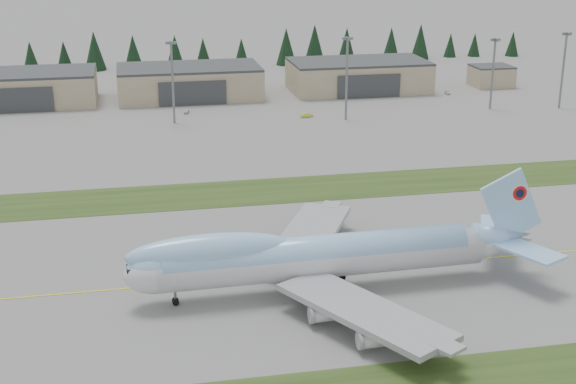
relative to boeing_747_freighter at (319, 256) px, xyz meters
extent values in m
plane|color=slate|center=(7.01, 6.81, -6.16)|extent=(7000.00, 7000.00, 0.00)
cube|color=#2A4016|center=(7.01, 51.81, -6.16)|extent=(400.00, 18.00, 0.08)
cube|color=yellow|center=(7.01, 6.81, -6.16)|extent=(400.00, 0.40, 0.02)
cylinder|color=silver|center=(0.71, 0.02, -0.60)|extent=(53.80, 7.43, 6.23)
cylinder|color=#99CAFA|center=(-0.25, -0.01, 0.55)|extent=(49.96, 6.86, 5.75)
ellipsoid|color=silver|center=(-26.13, -0.58, -0.60)|extent=(10.11, 6.45, 6.23)
ellipsoid|color=#99CAFA|center=(-26.13, -0.58, 0.55)|extent=(8.45, 5.47, 5.28)
ellipsoid|color=#99CAFA|center=(-17.50, -0.39, 2.37)|extent=(26.57, 5.88, 5.75)
cube|color=#0C1433|center=(-29.48, -0.66, 0.64)|extent=(2.11, 2.54, 1.24)
cone|color=silver|center=(32.33, 0.72, -0.60)|extent=(11.64, 6.36, 6.11)
cone|color=#99CAFA|center=(32.33, 0.72, 0.55)|extent=(10.67, 5.79, 5.56)
cube|color=#99CAFA|center=(33.29, 0.74, 5.91)|extent=(11.62, 0.83, 13.23)
cylinder|color=silver|center=(34.43, 1.15, 8.21)|extent=(3.45, 0.27, 3.45)
cylinder|color=red|center=(34.43, 1.25, 8.21)|extent=(2.50, 0.25, 2.49)
cylinder|color=#0C1433|center=(34.43, 1.34, 8.21)|extent=(1.44, 0.22, 1.44)
cube|color=#99CAFA|center=(34.12, 6.51, -0.03)|extent=(9.51, 11.97, 0.44)
cube|color=#99CAFA|center=(34.37, -4.99, -0.03)|extent=(9.82, 12.00, 0.44)
cube|color=#96989E|center=(2.27, 15.87, -2.33)|extent=(21.06, 29.78, 0.96)
cube|color=#96989E|center=(2.97, -15.75, -2.33)|extent=(22.01, 29.54, 0.96)
cylinder|color=silver|center=(-2.05, 11.94, -4.15)|extent=(5.04, 2.51, 2.40)
cylinder|color=silver|center=(2.44, 20.96, -4.15)|extent=(5.04, 2.51, 2.40)
cylinder|color=silver|center=(-1.52, -12.02, -4.15)|extent=(5.04, 2.51, 2.40)
cylinder|color=silver|center=(3.38, -20.83, -4.15)|extent=(5.04, 2.51, 2.40)
cylinder|color=slate|center=(-23.25, -0.52, -5.01)|extent=(0.43, 0.43, 2.30)
cylinder|color=slate|center=(-0.80, 2.86, -4.92)|extent=(0.55, 0.55, 2.49)
cylinder|color=slate|center=(-0.67, -2.89, -4.92)|extent=(0.55, 0.55, 2.49)
cylinder|color=slate|center=(4.00, 2.97, -4.92)|extent=(0.55, 0.55, 2.49)
cylinder|color=slate|center=(4.12, -2.78, -4.92)|extent=(0.55, 0.55, 2.49)
cylinder|color=black|center=(-23.24, -0.90, -5.64)|extent=(1.06, 0.36, 1.05)
cylinder|color=black|center=(-23.26, -0.14, -5.64)|extent=(1.06, 0.36, 1.05)
cylinder|color=black|center=(-0.80, 2.86, -5.59)|extent=(1.16, 0.50, 1.15)
cylinder|color=black|center=(-0.67, -2.89, -5.59)|extent=(1.16, 0.50, 1.15)
cylinder|color=black|center=(4.00, 2.97, -5.59)|extent=(1.16, 0.50, 1.15)
cylinder|color=black|center=(4.12, -2.78, -5.59)|extent=(1.16, 0.50, 1.15)
cube|color=gray|center=(-62.99, 156.81, -1.16)|extent=(48.00, 26.00, 10.00)
cube|color=#333637|center=(-62.99, 156.81, 4.24)|extent=(48.00, 26.00, 0.80)
cube|color=#333637|center=(-62.99, 143.51, -2.16)|extent=(22.08, 0.60, 8.00)
cube|color=gray|center=(-7.99, 156.81, -1.16)|extent=(48.00, 26.00, 10.00)
cube|color=#333637|center=(-7.99, 156.81, 4.24)|extent=(48.00, 26.00, 0.80)
cube|color=#333637|center=(-7.99, 143.51, -2.16)|extent=(22.08, 0.60, 8.00)
cube|color=gray|center=(52.01, 156.81, -1.16)|extent=(48.00, 26.00, 10.00)
cube|color=#333637|center=(52.01, 156.81, 4.24)|extent=(48.00, 26.00, 0.80)
cube|color=#333637|center=(52.01, 143.51, -2.16)|extent=(22.08, 0.60, 8.00)
cube|color=gray|center=(102.01, 154.81, -2.66)|extent=(14.00, 12.00, 7.00)
cube|color=#333637|center=(102.01, 154.81, 1.14)|extent=(14.00, 12.00, 0.60)
cylinder|color=slate|center=(-15.55, 120.60, 5.57)|extent=(0.70, 0.70, 23.47)
cube|color=slate|center=(-15.55, 120.60, 17.71)|extent=(3.20, 3.20, 0.80)
cylinder|color=slate|center=(35.98, 114.60, 5.90)|extent=(0.70, 0.70, 24.12)
cube|color=slate|center=(35.98, 114.60, 18.35)|extent=(3.20, 3.20, 0.80)
cylinder|color=slate|center=(85.46, 119.56, 4.71)|extent=(0.70, 0.70, 21.75)
cube|color=slate|center=(85.46, 119.56, 15.98)|extent=(3.20, 3.20, 0.80)
cylinder|color=slate|center=(107.96, 116.38, 5.55)|extent=(0.70, 0.70, 23.43)
cube|color=slate|center=(107.96, 116.38, 17.67)|extent=(3.20, 3.20, 0.80)
imported|color=silver|center=(-10.99, 132.70, -6.16)|extent=(2.07, 3.61, 1.16)
imported|color=#BACE33|center=(25.00, 120.05, -6.16)|extent=(4.18, 2.25, 1.31)
imported|color=silver|center=(80.99, 144.34, -6.16)|extent=(2.19, 4.05, 1.11)
cone|color=black|center=(-65.82, 216.09, 0.14)|extent=(7.06, 7.06, 12.60)
cone|color=black|center=(-53.40, 222.79, -0.42)|extent=(6.44, 6.44, 11.49)
cone|color=black|center=(-41.00, 217.74, 1.69)|extent=(8.80, 8.80, 15.72)
cone|color=black|center=(-25.68, 216.77, 0.82)|extent=(7.83, 7.83, 13.97)
cone|color=black|center=(-8.76, 217.44, 0.54)|extent=(7.51, 7.51, 13.41)
cone|color=black|center=(3.20, 221.51, -0.47)|extent=(6.38, 6.38, 11.39)
cone|color=black|center=(18.58, 215.80, -0.36)|extent=(6.50, 6.50, 11.61)
cone|color=black|center=(37.40, 214.82, 1.57)|extent=(8.66, 8.66, 15.46)
cone|color=black|center=(50.15, 217.08, 2.01)|extent=(9.15, 9.15, 16.34)
cone|color=black|center=(64.94, 219.55, 0.99)|extent=(8.01, 8.01, 14.30)
cone|color=black|center=(84.58, 218.41, 0.92)|extent=(7.93, 7.93, 14.16)
cone|color=black|center=(97.95, 218.46, 1.47)|extent=(8.55, 8.55, 15.27)
cone|color=black|center=(113.16, 221.21, -0.90)|extent=(5.89, 5.89, 10.52)
cone|color=black|center=(124.44, 220.83, -0.98)|extent=(5.80, 5.80, 10.36)
cone|color=black|center=(141.41, 218.04, -0.64)|extent=(6.19, 6.19, 11.06)
camera|label=1|loc=(-28.35, -115.83, 51.13)|focal=50.00mm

